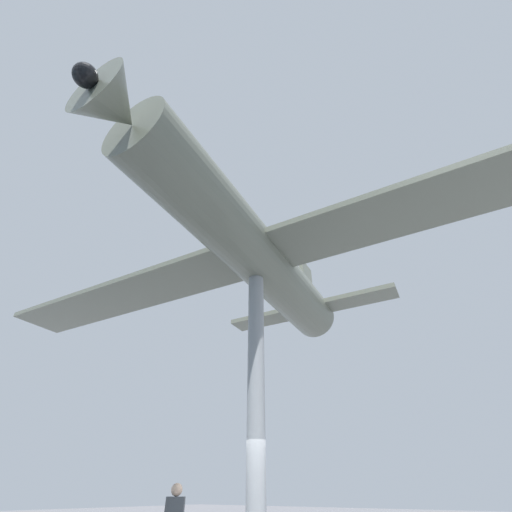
% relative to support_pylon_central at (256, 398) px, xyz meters
% --- Properties ---
extents(support_pylon_central, '(0.44, 0.44, 6.80)m').
position_rel_support_pylon_central_xyz_m(support_pylon_central, '(0.00, 0.00, 0.00)').
color(support_pylon_central, '#999EA3').
rests_on(support_pylon_central, ground_plane).
extents(suspended_airplane, '(22.06, 12.21, 3.18)m').
position_rel_support_pylon_central_xyz_m(suspended_airplane, '(-0.01, 0.10, 4.26)').
color(suspended_airplane, slate).
rests_on(suspended_airplane, support_pylon_central).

